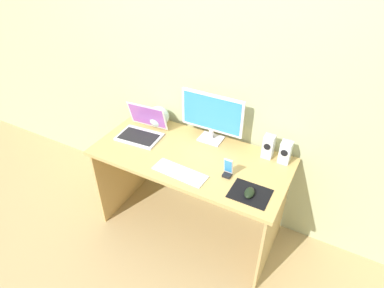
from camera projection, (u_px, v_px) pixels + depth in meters
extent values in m
plane|color=tan|center=(191.00, 225.00, 2.82)|extent=(8.00, 8.00, 0.00)
cube|color=#B1B88C|center=(215.00, 73.00, 2.36)|extent=(6.00, 0.04, 2.50)
cube|color=tan|center=(190.00, 157.00, 2.38)|extent=(1.43, 0.67, 0.03)
cube|color=tan|center=(123.00, 169.00, 2.86)|extent=(0.02, 0.63, 0.73)
cube|color=tan|center=(273.00, 226.00, 2.34)|extent=(0.02, 0.63, 0.73)
cube|color=white|center=(211.00, 139.00, 2.54)|extent=(0.18, 0.14, 0.01)
cylinder|color=white|center=(211.00, 134.00, 2.51)|extent=(0.04, 0.04, 0.08)
cube|color=white|center=(212.00, 113.00, 2.40)|extent=(0.49, 0.02, 0.30)
cube|color=#338CD8|center=(211.00, 113.00, 2.40)|extent=(0.46, 0.00, 0.26)
cube|color=silver|center=(285.00, 152.00, 2.27)|extent=(0.08, 0.08, 0.16)
cylinder|color=black|center=(284.00, 153.00, 2.23)|extent=(0.05, 0.00, 0.05)
cube|color=silver|center=(268.00, 147.00, 2.31)|extent=(0.07, 0.07, 0.18)
cylinder|color=black|center=(267.00, 147.00, 2.27)|extent=(0.05, 0.00, 0.05)
cube|color=silver|center=(139.00, 137.00, 2.55)|extent=(0.34, 0.25, 0.02)
cube|color=black|center=(138.00, 137.00, 2.54)|extent=(0.30, 0.19, 0.00)
cube|color=silver|center=(147.00, 116.00, 2.59)|extent=(0.33, 0.09, 0.21)
cube|color=#A559BF|center=(147.00, 116.00, 2.59)|extent=(0.30, 0.07, 0.18)
sphere|color=silver|center=(159.00, 117.00, 2.66)|extent=(0.17, 0.17, 0.17)
cube|color=white|center=(180.00, 172.00, 2.21)|extent=(0.39, 0.15, 0.01)
cube|color=black|center=(250.00, 193.00, 2.05)|extent=(0.25, 0.20, 0.00)
ellipsoid|color=black|center=(249.00, 193.00, 2.03)|extent=(0.07, 0.10, 0.04)
cube|color=black|center=(227.00, 175.00, 2.18)|extent=(0.06, 0.05, 0.02)
cube|color=white|center=(228.00, 166.00, 2.15)|extent=(0.06, 0.03, 0.12)
cube|color=#338CD8|center=(228.00, 166.00, 2.15)|extent=(0.05, 0.02, 0.10)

